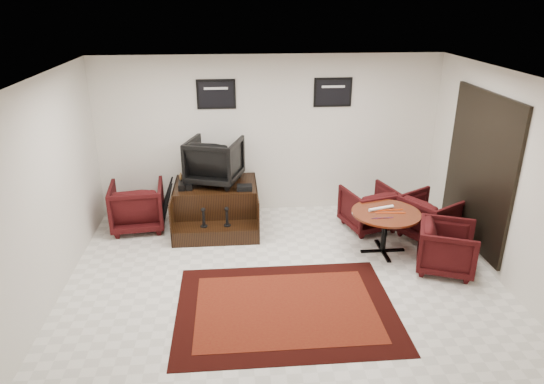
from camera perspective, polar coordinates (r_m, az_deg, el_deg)
The scene contains 16 objects.
ground at distance 6.88m, azimuth 1.37°, elevation -10.36°, with size 6.00×6.00×0.00m, color white.
room_shell at distance 6.28m, azimuth 5.11°, elevation 4.34°, with size 6.02×5.02×2.81m.
area_rug at distance 6.33m, azimuth 1.63°, elevation -13.51°, with size 2.76×2.07×0.01m.
shine_podium at distance 8.39m, azimuth -6.57°, elevation -1.69°, with size 1.40×1.44×0.72m.
shine_chair at distance 8.23m, azimuth -6.79°, elevation 3.93°, with size 0.83×0.78×0.86m, color black.
shoes_pair at distance 8.17m, azimuth -10.15°, elevation 0.80°, with size 0.24×0.30×0.11m.
polish_kit at distance 7.98m, azimuth -3.25°, elevation 0.51°, with size 0.25×0.17×0.09m, color black.
umbrella_black at distance 8.25m, azimuth -12.40°, elevation -1.65°, with size 0.33×0.12×0.88m, color black, non-canonical shape.
umbrella_hooked at distance 8.44m, azimuth -12.38°, elevation -0.98°, with size 0.34×0.13×0.92m, color black, non-canonical shape.
armchair_side at distance 8.47m, azimuth -15.57°, elevation -1.34°, with size 0.86×0.80×0.88m, color black.
meeting_table at distance 7.52m, azimuth 13.23°, elevation -2.89°, with size 1.03×1.03×0.67m.
table_chair_back at distance 8.33m, azimuth 11.31°, elevation -1.62°, with size 0.78×0.73×0.80m, color black.
table_chair_window at distance 8.24m, azimuth 18.12°, elevation -2.60°, with size 0.79×0.74×0.81m, color black.
table_chair_corner at distance 7.37m, azimuth 19.92°, elevation -5.94°, with size 0.76×0.71×0.78m, color black.
paper_roll at distance 7.54m, azimuth 12.72°, elevation -1.87°, with size 0.05×0.05×0.42m, color white.
table_clutter at distance 7.46m, azimuth 13.52°, elevation -2.37°, with size 0.57×0.30×0.01m.
Camera 1 is at (-0.65, -5.77, 3.69)m, focal length 32.00 mm.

